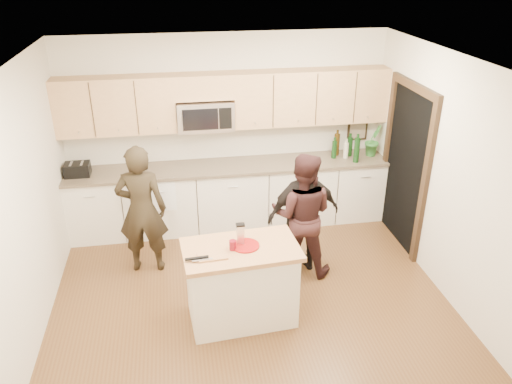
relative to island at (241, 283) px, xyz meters
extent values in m
plane|color=brown|center=(0.15, 0.41, -0.45)|extent=(4.50, 4.50, 0.00)
cube|color=beige|center=(0.15, 2.41, 0.90)|extent=(4.50, 0.02, 2.70)
cube|color=beige|center=(0.15, -1.59, 0.90)|extent=(4.50, 0.02, 2.70)
cube|color=beige|center=(-2.10, 0.41, 0.90)|extent=(0.02, 4.00, 2.70)
cube|color=beige|center=(2.40, 0.41, 0.90)|extent=(0.02, 4.00, 2.70)
cube|color=white|center=(0.15, 0.41, 2.25)|extent=(4.50, 4.00, 0.02)
cube|color=silver|center=(0.15, 2.10, 0.00)|extent=(4.50, 0.62, 0.90)
cube|color=#71624B|center=(0.15, 2.09, 0.47)|extent=(4.50, 0.66, 0.04)
cube|color=tan|center=(-1.33, 2.25, 1.37)|extent=(1.55, 0.33, 0.75)
cube|color=tan|center=(1.31, 2.25, 1.37)|extent=(2.17, 0.33, 0.75)
cube|color=tan|center=(-0.16, 2.25, 1.58)|extent=(0.78, 0.33, 0.33)
cube|color=silver|center=(-0.16, 2.21, 1.20)|extent=(0.76, 0.40, 0.40)
cube|color=black|center=(-0.24, 2.01, 1.20)|extent=(0.47, 0.01, 0.29)
cube|color=black|center=(0.09, 2.01, 1.20)|extent=(0.17, 0.01, 0.29)
cube|color=black|center=(2.39, 1.31, 0.60)|extent=(0.02, 1.05, 2.10)
cube|color=black|center=(2.37, 0.74, 0.60)|extent=(0.06, 0.10, 2.10)
cube|color=black|center=(2.37, 1.89, 0.60)|extent=(0.06, 0.10, 2.10)
cube|color=black|center=(2.37, 1.31, 1.70)|extent=(0.06, 1.25, 0.10)
cube|color=black|center=(2.10, 2.40, 0.83)|extent=(0.30, 0.03, 0.38)
cube|color=tan|center=(2.10, 2.38, 0.83)|extent=(0.24, 0.00, 0.32)
cube|color=white|center=(-0.80, 1.79, 0.25)|extent=(0.34, 0.01, 0.48)
cube|color=white|center=(-0.80, 2.08, 0.48)|extent=(0.34, 0.60, 0.01)
cube|color=silver|center=(0.00, 0.00, -0.03)|extent=(1.15, 0.72, 0.85)
cube|color=#B8794C|center=(0.00, 0.00, 0.42)|extent=(1.25, 0.78, 0.05)
cylinder|color=maroon|center=(0.05, 0.02, 0.45)|extent=(0.29, 0.29, 0.02)
cube|color=silver|center=(0.01, 0.07, 0.56)|extent=(0.07, 0.06, 0.20)
cube|color=black|center=(0.01, 0.07, 0.68)|extent=(0.09, 0.07, 0.02)
cylinder|color=maroon|center=(-0.09, -0.03, 0.50)|extent=(0.07, 0.07, 0.11)
cube|color=#B8794C|center=(-0.30, -0.12, 0.46)|extent=(0.30, 0.20, 0.02)
cube|color=black|center=(-0.46, -0.16, 0.47)|extent=(0.24, 0.05, 0.02)
cube|color=silver|center=(-0.41, -0.19, 0.47)|extent=(0.21, 0.04, 0.01)
cube|color=black|center=(-1.90, 2.08, 0.57)|extent=(0.33, 0.23, 0.17)
cube|color=silver|center=(-1.97, 2.08, 0.66)|extent=(0.03, 0.17, 0.00)
cube|color=silver|center=(-1.83, 2.08, 0.66)|extent=(0.03, 0.17, 0.00)
cylinder|color=black|center=(1.66, 2.11, 0.64)|extent=(0.07, 0.07, 0.31)
cylinder|color=#342409|center=(1.73, 2.22, 0.68)|extent=(0.08, 0.08, 0.38)
cylinder|color=#BDB595|center=(1.83, 2.09, 0.63)|extent=(0.07, 0.07, 0.29)
cylinder|color=black|center=(1.91, 2.17, 0.65)|extent=(0.08, 0.08, 0.34)
cylinder|color=black|center=(1.92, 1.91, 0.69)|extent=(0.08, 0.08, 0.42)
imported|color=#347B31|center=(2.25, 2.13, 0.72)|extent=(0.33, 0.32, 0.46)
imported|color=black|center=(-1.05, 1.15, 0.37)|extent=(0.64, 0.46, 1.66)
imported|color=black|center=(0.86, 0.78, 0.33)|extent=(0.92, 0.82, 1.57)
imported|color=black|center=(0.88, 0.82, 0.32)|extent=(0.95, 0.50, 1.55)
camera|label=1|loc=(-0.57, -4.33, 3.20)|focal=35.00mm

